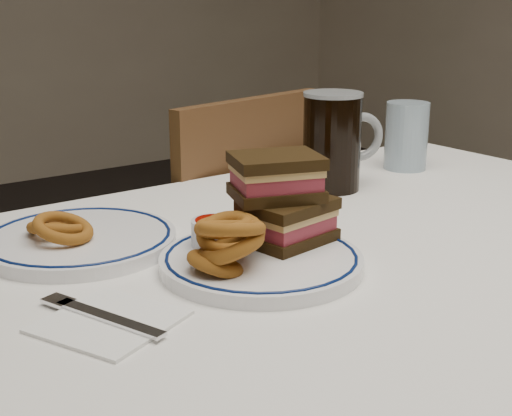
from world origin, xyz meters
TOP-DOWN VIEW (x-y plane):
  - dining_table at (0.00, 0.00)m, footprint 1.27×0.87m
  - chair_far at (0.16, 0.59)m, footprint 0.48×0.48m
  - main_plate at (-0.14, 0.00)m, footprint 0.25×0.25m
  - reuben_sandwich at (-0.09, 0.03)m, footprint 0.14×0.13m
  - onion_rings_main at (-0.20, -0.00)m, footprint 0.11×0.11m
  - ketchup_ramekin at (-0.17, 0.07)m, footprint 0.06×0.06m
  - beer_mug at (0.18, 0.23)m, footprint 0.15×0.10m
  - water_glass at (0.40, 0.26)m, footprint 0.08×0.08m
  - far_plate at (-0.30, 0.21)m, footprint 0.26×0.26m
  - onion_rings_far at (-0.32, 0.22)m, footprint 0.09×0.12m
  - napkin_fork at (-0.36, -0.03)m, footprint 0.17×0.18m

SIDE VIEW (x-z plane):
  - chair_far at x=0.16m, z-range 0.04..0.92m
  - dining_table at x=0.00m, z-range 0.27..1.02m
  - napkin_fork at x=-0.36m, z-range 0.75..0.76m
  - main_plate at x=-0.14m, z-range 0.75..0.77m
  - far_plate at x=-0.30m, z-range 0.75..0.77m
  - onion_rings_far at x=-0.32m, z-range 0.75..0.81m
  - ketchup_ramekin at x=-0.17m, z-range 0.77..0.80m
  - onion_rings_main at x=-0.20m, z-range 0.76..0.84m
  - water_glass at x=0.40m, z-range 0.75..0.88m
  - reuben_sandwich at x=-0.09m, z-range 0.77..0.88m
  - beer_mug at x=0.18m, z-range 0.75..0.92m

